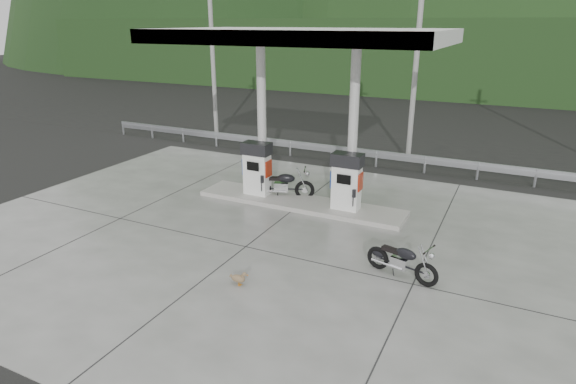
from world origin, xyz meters
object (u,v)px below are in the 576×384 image
at_px(gas_pump_left, 257,168).
at_px(motorcycle_right, 402,261).
at_px(duck, 238,279).
at_px(motorcycle_left, 283,185).
at_px(gas_pump_right, 347,181).

xyz_separation_m(gas_pump_left, motorcycle_right, (5.75, -3.27, -0.64)).
xyz_separation_m(motorcycle_right, duck, (-3.29, -2.02, -0.26)).
relative_size(motorcycle_left, motorcycle_right, 1.16).
bearing_deg(gas_pump_right, motorcycle_right, -52.00).
bearing_deg(motorcycle_left, duck, -94.27).
bearing_deg(gas_pump_left, duck, -65.01).
distance_m(motorcycle_right, duck, 3.87).
bearing_deg(duck, gas_pump_left, 112.29).
bearing_deg(motorcycle_left, gas_pump_right, -27.84).
height_order(gas_pump_left, duck, gas_pump_left).
bearing_deg(gas_pump_left, gas_pump_right, 0.00).
height_order(gas_pump_left, motorcycle_right, gas_pump_left).
bearing_deg(motorcycle_left, gas_pump_left, 179.45).
distance_m(gas_pump_right, motorcycle_left, 2.46).
height_order(gas_pump_right, motorcycle_right, gas_pump_right).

